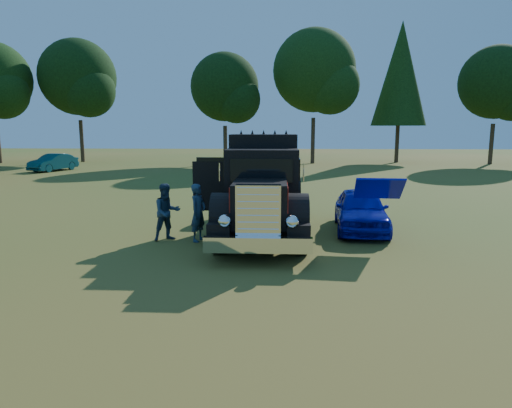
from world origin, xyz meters
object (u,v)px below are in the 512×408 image
at_px(hotrod_coupe, 361,210).
at_px(diamond_t_truck, 262,193).
at_px(spectator_near, 198,213).
at_px(spectator_far, 167,212).
at_px(distant_teal_car, 53,162).

bearing_deg(hotrod_coupe, diamond_t_truck, -166.05).
bearing_deg(spectator_near, diamond_t_truck, -42.40).
bearing_deg(diamond_t_truck, hotrod_coupe, 13.95).
relative_size(hotrod_coupe, spectator_far, 2.57).
bearing_deg(distant_teal_car, spectator_far, -38.88).
xyz_separation_m(diamond_t_truck, spectator_near, (-1.79, -0.85, -0.46)).
xyz_separation_m(spectator_near, distant_teal_car, (-14.68, 21.06, -0.18)).
relative_size(hotrod_coupe, distant_teal_car, 1.07).
bearing_deg(hotrod_coupe, spectator_near, -161.66).
distance_m(hotrod_coupe, spectator_near, 5.13).
distance_m(hotrod_coupe, distant_teal_car, 27.57).
height_order(hotrod_coupe, spectator_far, hotrod_coupe).
relative_size(spectator_far, distant_teal_car, 0.42).
xyz_separation_m(hotrod_coupe, spectator_near, (-4.86, -1.61, 0.16)).
distance_m(hotrod_coupe, spectator_far, 5.99).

